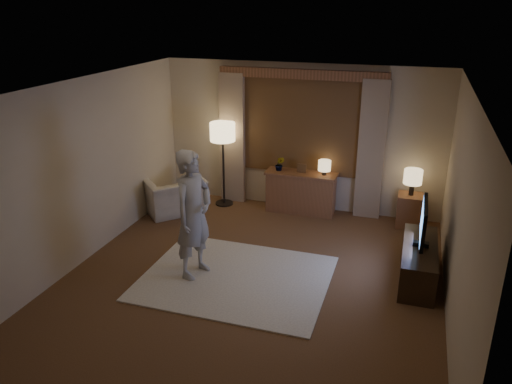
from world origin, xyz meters
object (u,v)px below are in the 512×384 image
at_px(side_table, 409,210).
at_px(person, 193,214).
at_px(armchair, 174,195).
at_px(tv_stand, 418,262).
at_px(sideboard, 301,193).

xyz_separation_m(side_table, person, (-2.74, -2.57, 0.63)).
bearing_deg(person, side_table, -32.75).
relative_size(armchair, person, 0.56).
relative_size(side_table, tv_stand, 0.40).
bearing_deg(tv_stand, side_table, 96.00).
distance_m(sideboard, person, 2.82).
bearing_deg(tv_stand, person, -164.35).
bearing_deg(tv_stand, armchair, 165.67).
relative_size(armchair, tv_stand, 0.71).
height_order(sideboard, side_table, sideboard).
height_order(side_table, person, person).
xyz_separation_m(sideboard, side_table, (1.87, -0.05, -0.07)).
height_order(tv_stand, person, person).
height_order(armchair, side_table, armchair).
bearing_deg(armchair, side_table, 143.86).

